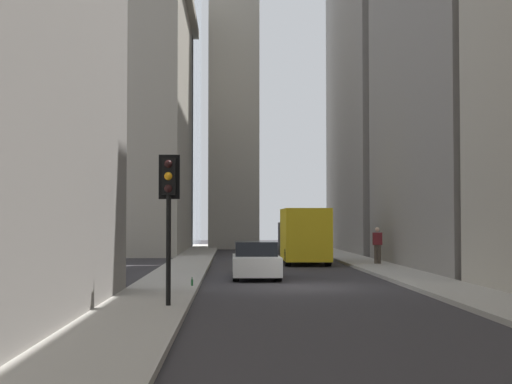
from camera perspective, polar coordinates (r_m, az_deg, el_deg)
The scene contains 11 objects.
ground_plane at distance 26.33m, azimuth 3.34°, elevation -6.92°, with size 135.00×135.00×0.00m, color #302D30.
sidewalk_right at distance 26.31m, azimuth -6.54°, elevation -6.76°, with size 90.00×2.20×0.14m, color #A8A399.
sidewalk_left at distance 27.11m, azimuth 12.92°, elevation -6.59°, with size 90.00×2.20×0.14m, color #A8A399.
building_left_far at distance 59.11m, azimuth 11.12°, elevation 11.74°, with size 18.12×10.50×32.70m.
building_right_far at distance 57.98m, azimuth -10.03°, elevation 5.73°, with size 19.42×10.50×20.23m.
church_spire at distance 66.31m, azimuth -1.62°, elevation 13.63°, with size 4.47×4.47×38.70m.
delivery_truck at distance 40.70m, azimuth 3.47°, elevation -3.19°, with size 6.46×2.25×2.84m.
sedan_white at distance 30.10m, azimuth -0.00°, elevation -5.07°, with size 4.30×1.78×1.42m.
traffic_light_foreground at distance 19.27m, azimuth -6.38°, elevation -0.16°, with size 0.43×0.52×3.70m.
pedestrian at distance 38.76m, azimuth 8.83°, elevation -3.74°, with size 0.26×0.44×1.77m.
discarded_bottle at distance 25.20m, azimuth -4.68°, elevation -6.56°, with size 0.07×0.07×0.27m.
Camera 1 is at (-26.14, 2.36, 2.17)m, focal length 54.95 mm.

